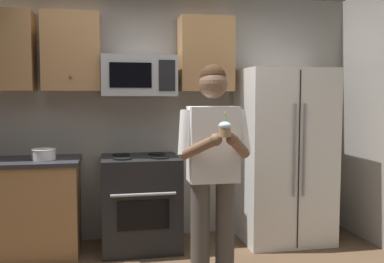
{
  "coord_description": "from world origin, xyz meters",
  "views": [
    {
      "loc": [
        -0.47,
        -2.9,
        1.51
      ],
      "look_at": [
        0.16,
        0.3,
        1.25
      ],
      "focal_mm": 40.37,
      "sensor_mm": 36.0,
      "label": 1
    }
  ],
  "objects_px": {
    "oven_range": "(141,202)",
    "microwave": "(139,76)",
    "bowl_large_white": "(44,154)",
    "cupcake": "(225,129)",
    "refrigerator": "(284,155)",
    "person": "(213,164)"
  },
  "relations": [
    {
      "from": "refrigerator",
      "to": "person",
      "type": "distance_m",
      "value": 1.45
    },
    {
      "from": "oven_range",
      "to": "bowl_large_white",
      "type": "distance_m",
      "value": 1.05
    },
    {
      "from": "oven_range",
      "to": "cupcake",
      "type": "bearing_deg",
      "value": -71.02
    },
    {
      "from": "refrigerator",
      "to": "cupcake",
      "type": "bearing_deg",
      "value": -126.99
    },
    {
      "from": "bowl_large_white",
      "to": "person",
      "type": "xyz_separation_m",
      "value": [
        1.39,
        -1.04,
        0.02
      ]
    },
    {
      "from": "microwave",
      "to": "bowl_large_white",
      "type": "height_order",
      "value": "microwave"
    },
    {
      "from": "person",
      "to": "cupcake",
      "type": "distance_m",
      "value": 0.44
    },
    {
      "from": "oven_range",
      "to": "cupcake",
      "type": "xyz_separation_m",
      "value": [
        0.48,
        -1.39,
        0.83
      ]
    },
    {
      "from": "cupcake",
      "to": "microwave",
      "type": "bearing_deg",
      "value": 107.58
    },
    {
      "from": "oven_range",
      "to": "refrigerator",
      "type": "bearing_deg",
      "value": -1.5
    },
    {
      "from": "bowl_large_white",
      "to": "cupcake",
      "type": "distance_m",
      "value": 1.97
    },
    {
      "from": "microwave",
      "to": "bowl_large_white",
      "type": "distance_m",
      "value": 1.19
    },
    {
      "from": "oven_range",
      "to": "person",
      "type": "distance_m",
      "value": 1.28
    },
    {
      "from": "microwave",
      "to": "refrigerator",
      "type": "xyz_separation_m",
      "value": [
        1.5,
        -0.16,
        -0.82
      ]
    },
    {
      "from": "microwave",
      "to": "refrigerator",
      "type": "bearing_deg",
      "value": -6.03
    },
    {
      "from": "oven_range",
      "to": "microwave",
      "type": "bearing_deg",
      "value": 89.98
    },
    {
      "from": "refrigerator",
      "to": "bowl_large_white",
      "type": "bearing_deg",
      "value": 179.74
    },
    {
      "from": "oven_range",
      "to": "person",
      "type": "height_order",
      "value": "person"
    },
    {
      "from": "refrigerator",
      "to": "cupcake",
      "type": "distance_m",
      "value": 1.74
    },
    {
      "from": "oven_range",
      "to": "person",
      "type": "bearing_deg",
      "value": -65.76
    },
    {
      "from": "oven_range",
      "to": "refrigerator",
      "type": "height_order",
      "value": "refrigerator"
    },
    {
      "from": "refrigerator",
      "to": "cupcake",
      "type": "xyz_separation_m",
      "value": [
        -1.02,
        -1.35,
        0.39
      ]
    }
  ]
}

